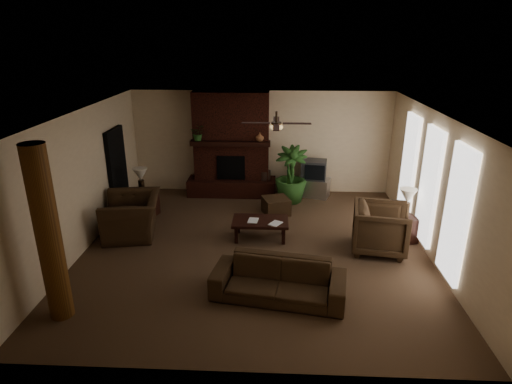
# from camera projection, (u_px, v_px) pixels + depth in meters

# --- Properties ---
(room_shell) EXTENTS (7.00, 7.00, 7.00)m
(room_shell) POSITION_uv_depth(u_px,v_px,m) (255.00, 185.00, 8.47)
(room_shell) COLOR brown
(room_shell) RESTS_ON ground
(fireplace) EXTENTS (2.40, 0.70, 2.80)m
(fireplace) POSITION_uv_depth(u_px,v_px,m) (232.00, 153.00, 11.61)
(fireplace) COLOR #431B12
(fireplace) RESTS_ON ground
(windows) EXTENTS (0.08, 3.65, 2.35)m
(windows) POSITION_uv_depth(u_px,v_px,m) (429.00, 187.00, 8.52)
(windows) COLOR white
(windows) RESTS_ON ground
(log_column) EXTENTS (0.36, 0.36, 2.80)m
(log_column) POSITION_uv_depth(u_px,v_px,m) (48.00, 235.00, 6.35)
(log_column) COLOR brown
(log_column) RESTS_ON ground
(doorway) EXTENTS (0.10, 1.00, 2.10)m
(doorway) POSITION_uv_depth(u_px,v_px,m) (118.00, 172.00, 10.43)
(doorway) COLOR black
(doorway) RESTS_ON ground
(ceiling_fan) EXTENTS (1.35, 1.35, 0.37)m
(ceiling_fan) POSITION_uv_depth(u_px,v_px,m) (276.00, 125.00, 8.34)
(ceiling_fan) COLOR black
(ceiling_fan) RESTS_ON ceiling
(sofa) EXTENTS (2.31, 1.03, 0.87)m
(sofa) POSITION_uv_depth(u_px,v_px,m) (279.00, 274.00, 7.16)
(sofa) COLOR #3C2A1A
(sofa) RESTS_ON ground
(armchair_left) EXTENTS (1.11, 1.49, 1.18)m
(armchair_left) POSITION_uv_depth(u_px,v_px,m) (131.00, 209.00, 9.38)
(armchair_left) COLOR #3C2A1A
(armchair_left) RESTS_ON ground
(armchair_right) EXTENTS (1.15, 1.20, 1.08)m
(armchair_right) POSITION_uv_depth(u_px,v_px,m) (381.00, 226.00, 8.67)
(armchair_right) COLOR #3C2A1A
(armchair_right) RESTS_ON ground
(coffee_table) EXTENTS (1.20, 0.70, 0.43)m
(coffee_table) POSITION_uv_depth(u_px,v_px,m) (260.00, 223.00, 9.26)
(coffee_table) COLOR black
(coffee_table) RESTS_ON ground
(ottoman) EXTENTS (0.76, 0.76, 0.40)m
(ottoman) POSITION_uv_depth(u_px,v_px,m) (276.00, 206.00, 10.62)
(ottoman) COLOR #3C2A1A
(ottoman) RESTS_ON ground
(tv_stand) EXTENTS (0.96, 0.74, 0.50)m
(tv_stand) POSITION_uv_depth(u_px,v_px,m) (313.00, 187.00, 11.75)
(tv_stand) COLOR silver
(tv_stand) RESTS_ON ground
(tv) EXTENTS (0.72, 0.62, 0.52)m
(tv) POSITION_uv_depth(u_px,v_px,m) (314.00, 170.00, 11.54)
(tv) COLOR #37373A
(tv) RESTS_ON tv_stand
(floor_vase) EXTENTS (0.34, 0.34, 0.77)m
(floor_vase) POSITION_uv_depth(u_px,v_px,m) (264.00, 180.00, 11.75)
(floor_vase) COLOR #34231C
(floor_vase) RESTS_ON ground
(floor_plant) EXTENTS (0.97, 1.56, 0.83)m
(floor_plant) POSITION_uv_depth(u_px,v_px,m) (290.00, 186.00, 11.31)
(floor_plant) COLOR #2C5823
(floor_plant) RESTS_ON ground
(side_table_left) EXTENTS (0.64, 0.64, 0.55)m
(side_table_left) POSITION_uv_depth(u_px,v_px,m) (145.00, 205.00, 10.48)
(side_table_left) COLOR black
(side_table_left) RESTS_ON ground
(lamp_left) EXTENTS (0.46, 0.46, 0.65)m
(lamp_left) POSITION_uv_depth(u_px,v_px,m) (141.00, 176.00, 10.25)
(lamp_left) COLOR black
(lamp_left) RESTS_ON side_table_left
(side_table_right) EXTENTS (0.62, 0.62, 0.55)m
(side_table_right) POSITION_uv_depth(u_px,v_px,m) (403.00, 229.00, 9.20)
(side_table_right) COLOR black
(side_table_right) RESTS_ON ground
(lamp_right) EXTENTS (0.43, 0.43, 0.65)m
(lamp_right) POSITION_uv_depth(u_px,v_px,m) (408.00, 198.00, 8.89)
(lamp_right) COLOR black
(lamp_right) RESTS_ON side_table_right
(mantel_plant) EXTENTS (0.42, 0.46, 0.33)m
(mantel_plant) POSITION_uv_depth(u_px,v_px,m) (198.00, 134.00, 11.22)
(mantel_plant) COLOR #2C5823
(mantel_plant) RESTS_ON fireplace
(mantel_vase) EXTENTS (0.22, 0.23, 0.22)m
(mantel_vase) POSITION_uv_depth(u_px,v_px,m) (260.00, 137.00, 11.18)
(mantel_vase) COLOR #97603C
(mantel_vase) RESTS_ON fireplace
(book_a) EXTENTS (0.22, 0.05, 0.29)m
(book_a) POSITION_uv_depth(u_px,v_px,m) (248.00, 215.00, 9.15)
(book_a) COLOR #999999
(book_a) RESTS_ON coffee_table
(book_b) EXTENTS (0.19, 0.13, 0.29)m
(book_b) POSITION_uv_depth(u_px,v_px,m) (271.00, 217.00, 9.05)
(book_b) COLOR #999999
(book_b) RESTS_ON coffee_table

